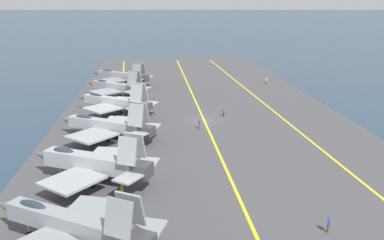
{
  "coord_description": "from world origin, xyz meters",
  "views": [
    {
      "loc": [
        -69.15,
        9.04,
        21.01
      ],
      "look_at": [
        -7.85,
        2.98,
        2.9
      ],
      "focal_mm": 38.0,
      "sensor_mm": 36.0,
      "label": 1
    }
  ],
  "objects": [
    {
      "name": "crew_blue_vest",
      "position": [
        -37.39,
        -6.76,
        1.32
      ],
      "size": [
        0.46,
        0.41,
        1.67
      ],
      "color": "#4C473D",
      "rests_on": "carrier_deck"
    },
    {
      "name": "parked_jet_fifth",
      "position": [
        18.92,
        16.96,
        3.05
      ],
      "size": [
        13.25,
        14.99,
        6.63
      ],
      "color": "gray",
      "rests_on": "carrier_deck"
    },
    {
      "name": "parked_jet_fourth",
      "position": [
        5.58,
        16.2,
        2.91
      ],
      "size": [
        13.44,
        16.17,
        6.55
      ],
      "color": "#9EA3A8",
      "rests_on": "carrier_deck"
    },
    {
      "name": "parked_jet_second",
      "position": [
        -24.24,
        16.38,
        2.91
      ],
      "size": [
        14.0,
        15.72,
        6.53
      ],
      "color": "#93999E",
      "rests_on": "carrier_deck"
    },
    {
      "name": "deck_stripe_foul_line",
      "position": [
        0.0,
        -14.44,
        0.4
      ],
      "size": [
        153.62,
        5.45,
        0.01
      ],
      "primitive_type": "cube",
      "rotation": [
        0.0,
        0.0,
        0.03
      ],
      "color": "yellow",
      "rests_on": "carrier_deck"
    },
    {
      "name": "crew_yellow_vest",
      "position": [
        31.25,
        -20.08,
        1.38
      ],
      "size": [
        0.45,
        0.45,
        1.79
      ],
      "color": "#383328",
      "rests_on": "carrier_deck"
    },
    {
      "name": "carrier_deck",
      "position": [
        0.0,
        0.0,
        0.2
      ],
      "size": [
        170.77,
        52.5,
        0.4
      ],
      "primitive_type": "cube",
      "color": "#424244",
      "rests_on": "ground"
    },
    {
      "name": "ground_plane",
      "position": [
        0.0,
        0.0,
        0.0
      ],
      "size": [
        2000.0,
        2000.0,
        0.0
      ],
      "primitive_type": "plane",
      "color": "#23384C"
    },
    {
      "name": "parked_jet_third",
      "position": [
        -8.66,
        16.15,
        2.67
      ],
      "size": [
        14.05,
        16.54,
        6.38
      ],
      "color": "#93999E",
      "rests_on": "carrier_deck"
    },
    {
      "name": "crew_brown_vest",
      "position": [
        2.35,
        -3.9,
        1.31
      ],
      "size": [
        0.46,
        0.45,
        1.65
      ],
      "color": "#232328",
      "rests_on": "carrier_deck"
    },
    {
      "name": "crew_purple_vest",
      "position": [
        -4.83,
        1.45,
        1.4
      ],
      "size": [
        0.42,
        0.46,
        1.81
      ],
      "color": "#4C473D",
      "rests_on": "carrier_deck"
    },
    {
      "name": "deck_stripe_edge_line",
      "position": [
        0.0,
        14.44,
        0.4
      ],
      "size": [
        153.44,
        9.48,
        0.01
      ],
      "primitive_type": "cube",
      "rotation": [
        0.0,
        0.0,
        0.06
      ],
      "color": "yellow",
      "rests_on": "carrier_deck"
    },
    {
      "name": "parked_jet_sixth",
      "position": [
        32.9,
        17.04,
        2.95
      ],
      "size": [
        13.31,
        16.28,
        6.11
      ],
      "color": "gray",
      "rests_on": "carrier_deck"
    },
    {
      "name": "deck_stripe_centerline",
      "position": [
        0.0,
        0.0,
        0.4
      ],
      "size": [
        153.69,
        0.36,
        0.01
      ],
      "primitive_type": "cube",
      "color": "yellow",
      "rests_on": "carrier_deck"
    },
    {
      "name": "parked_jet_nearest",
      "position": [
        -38.05,
        16.2,
        3.03
      ],
      "size": [
        12.94,
        16.07,
        6.37
      ],
      "color": "gray",
      "rests_on": "carrier_deck"
    }
  ]
}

